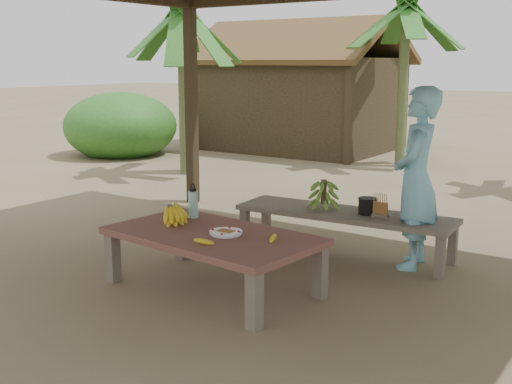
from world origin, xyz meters
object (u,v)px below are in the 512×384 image
Objects in this scene: ripe_banana_bunch at (170,213)px; water_flask at (193,203)px; work_table at (212,240)px; bench at (344,217)px; woman at (416,178)px; cooking_pot at (368,206)px; plate at (226,233)px.

water_flask is at bearing 81.67° from ripe_banana_bunch.
work_table is 0.85× the size of bench.
bench is 1.31× the size of woman.
water_flask reaches higher than cooking_pot.
cooking_pot is 0.58m from woman.
plate is at bearing -27.13° from water_flask.
ripe_banana_bunch is at bearing -127.65° from bench.
work_table is 1.72m from cooking_pot.
cooking_pot reaches higher than bench.
work_table is at bearing -34.46° from water_flask.
woman is (1.05, 1.56, 0.34)m from plate.
bench is 1.56m from water_flask.
work_table is 1.11× the size of woman.
plate is (0.65, -0.04, -0.07)m from ripe_banana_bunch.
cooking_pot is (0.24, 0.03, 0.13)m from bench.
ripe_banana_bunch is 1.10× the size of plate.
water_flask is (-0.61, 0.31, 0.12)m from plate.
water_flask is at bearing -133.88° from cooking_pot.
woman is (0.48, 0.00, 0.33)m from cooking_pot.
plate is 0.70m from water_flask.
ripe_banana_bunch is at bearing 176.51° from plate.
woman is at bearing 41.64° from ripe_banana_bunch.
woman reaches higher than work_table.
work_table is 0.62m from water_flask.
plate is at bearing -45.02° from woman.
cooking_pot is at bearing 71.39° from work_table.
plate is (-0.34, -1.52, 0.12)m from bench.
woman is at bearing 55.94° from plate.
woman reaches higher than bench.
woman is (1.71, 1.52, 0.26)m from ripe_banana_bunch.
plate is at bearing -3.49° from ripe_banana_bunch.
ripe_banana_bunch reaches higher than bench.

